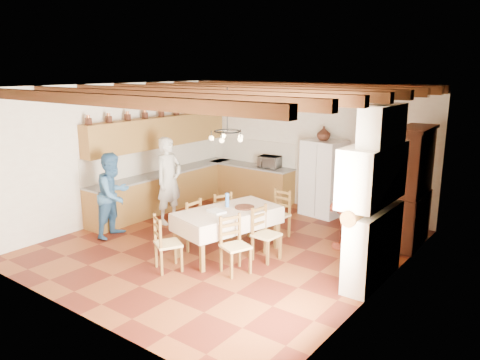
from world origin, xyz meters
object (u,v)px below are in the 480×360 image
object	(u,v)px
chair_end_far	(277,214)
hutch	(412,187)
person_man	(169,181)
chair_right_far	(267,234)
person_woman_blue	(114,195)
chair_right_near	(235,245)
chair_end_near	(168,243)
chair_left_far	(219,214)
microwave	(269,162)
dining_table	(228,214)
person_woman_red	(349,202)
chair_left_near	(187,223)
refrigerator	(323,178)

from	to	relation	value
chair_end_far	hutch	bearing A→B (deg)	33.00
person_man	hutch	bearing A→B (deg)	-68.59
chair_right_far	person_woman_blue	xyz separation A→B (m)	(-3.12, -0.82, 0.38)
hutch	chair_right_near	distance (m)	3.60
chair_end_near	person_woman_blue	xyz separation A→B (m)	(-2.04, 0.52, 0.38)
hutch	chair_left_far	size ratio (longest dim) A/B	2.37
chair_right_far	microwave	bearing A→B (deg)	37.06
dining_table	chair_right_far	xyz separation A→B (m)	(0.74, 0.16, -0.26)
person_woman_red	chair_right_far	bearing A→B (deg)	-22.62
dining_table	chair_left_far	xyz separation A→B (m)	(-0.65, 0.52, -0.26)
microwave	person_woman_red	bearing A→B (deg)	-36.28
hutch	chair_left_near	distance (m)	4.27
chair_right_near	person_woman_red	xyz separation A→B (m)	(1.01, 2.12, 0.42)
chair_right_near	chair_end_near	world-z (taller)	same
hutch	chair_left_far	world-z (taller)	hutch
chair_left_near	chair_end_far	bearing A→B (deg)	145.33
chair_left_near	chair_right_far	world-z (taller)	same
chair_left_near	dining_table	bearing A→B (deg)	108.62
chair_end_near	chair_end_far	distance (m)	2.49
chair_end_near	chair_end_far	size ratio (longest dim) A/B	1.00
person_woman_red	microwave	xyz separation A→B (m)	(-2.87, 1.69, 0.15)
chair_left_near	microwave	world-z (taller)	microwave
chair_right_far	microwave	size ratio (longest dim) A/B	1.82
chair_right_near	person_woman_blue	distance (m)	3.04
chair_left_near	person_man	distance (m)	1.65
chair_left_far	chair_end_near	xyz separation A→B (m)	(0.31, -1.70, 0.00)
chair_right_near	chair_end_far	world-z (taller)	same
hutch	person_man	bearing A→B (deg)	-161.23
chair_right_near	person_man	bearing A→B (deg)	87.62
person_man	dining_table	bearing A→B (deg)	-105.93
chair_right_near	chair_left_near	bearing A→B (deg)	97.51
refrigerator	hutch	xyz separation A→B (m)	(2.20, -0.73, 0.27)
person_woman_blue	microwave	world-z (taller)	person_woman_blue
person_woman_blue	person_man	bearing A→B (deg)	-23.78
hutch	chair_end_far	bearing A→B (deg)	-154.79
chair_right_far	hutch	bearing A→B (deg)	-33.96
dining_table	chair_left_far	world-z (taller)	chair_left_far
chair_left_near	chair_left_far	xyz separation A→B (m)	(0.13, 0.78, 0.00)
chair_left_far	chair_right_near	xyz separation A→B (m)	(1.28, -1.12, 0.00)
chair_left_near	chair_left_far	world-z (taller)	same
dining_table	refrigerator	bearing A→B (deg)	84.56
chair_right_near	microwave	distance (m)	4.28
chair_right_near	person_woman_blue	size ratio (longest dim) A/B	0.56
hutch	person_woman_red	distance (m)	1.25
chair_left_far	chair_right_near	distance (m)	1.70
hutch	person_man	distance (m)	4.95
hutch	chair_end_far	xyz separation A→B (m)	(-2.23, -1.17, -0.66)
chair_left_far	chair_right_near	size ratio (longest dim) A/B	1.00
dining_table	chair_end_near	distance (m)	1.26
chair_left_near	person_man	xyz separation A→B (m)	(-1.33, 0.86, 0.47)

